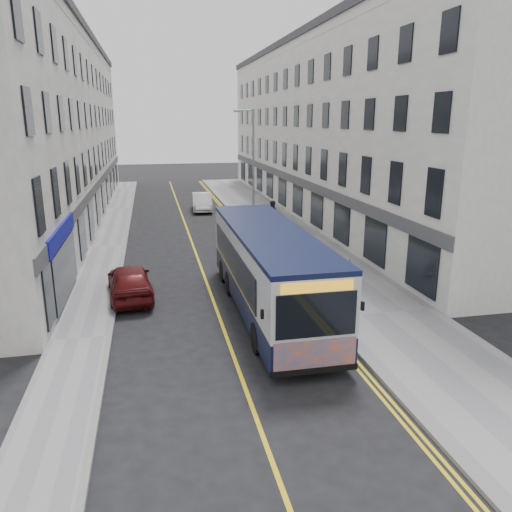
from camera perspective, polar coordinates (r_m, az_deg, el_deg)
name	(u,v)px	position (r m, az deg, el deg)	size (l,w,h in m)	color
ground	(219,316)	(19.47, -4.25, -6.89)	(140.00, 140.00, 0.00)	black
pavement_east	(290,238)	(31.93, 3.95, 2.10)	(4.50, 64.00, 0.12)	gray
pavement_west	(108,247)	(30.88, -16.57, 1.03)	(2.00, 64.00, 0.12)	gray
kerb_east	(256,239)	(31.40, 0.00, 1.92)	(0.18, 64.00, 0.13)	slate
kerb_west	(125,246)	(30.80, -14.72, 1.14)	(0.18, 64.00, 0.13)	slate
road_centre_line	(192,243)	(30.86, -7.29, 1.44)	(0.12, 64.00, 0.01)	yellow
road_dbl_yellow_inner	(249,241)	(31.33, -0.81, 1.77)	(0.10, 64.00, 0.01)	yellow
road_dbl_yellow_outer	(252,240)	(31.36, -0.45, 1.79)	(0.10, 64.00, 0.01)	yellow
terrace_east	(325,130)	(41.27, 7.86, 14.02)	(6.00, 46.00, 13.00)	white
terrace_west	(52,132)	(39.46, -22.29, 13.00)	(6.00, 46.00, 13.00)	white
streetlamp	(252,167)	(32.67, -0.44, 10.13)	(1.32, 0.18, 8.00)	gray
city_bus	(269,268)	(19.29, 1.46, -1.35)	(2.67, 11.44, 3.32)	black
bicycle	(338,272)	(23.08, 9.35, -1.78)	(0.69, 1.98, 1.04)	black
pedestrian_near	(256,218)	(33.70, -0.01, 4.32)	(0.57, 0.38, 1.57)	olive
pedestrian_far	(273,215)	(33.64, 2.00, 4.65)	(0.97, 0.75, 1.99)	black
car_white	(202,202)	(41.91, -6.18, 6.16)	(1.54, 4.41, 1.45)	silver
car_maroon	(130,281)	(21.80, -14.23, -2.80)	(1.76, 4.37, 1.49)	#510D0F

